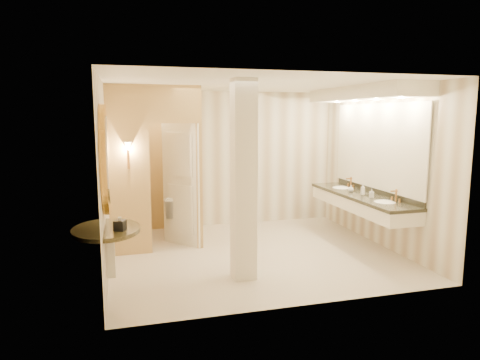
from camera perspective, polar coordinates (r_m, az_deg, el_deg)
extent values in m
plane|color=beige|center=(7.06, 1.92, -9.75)|extent=(4.50, 4.50, 0.00)
plane|color=white|center=(6.72, 2.04, 12.67)|extent=(4.50, 4.50, 0.00)
cube|color=#EDE5CD|center=(8.68, -1.92, 2.81)|extent=(4.50, 0.02, 2.70)
cube|color=#EDE5CD|center=(4.91, 8.89, -1.72)|extent=(4.50, 0.02, 2.70)
cube|color=#EDE5CD|center=(6.47, -17.43, 0.46)|extent=(0.02, 4.00, 2.70)
cube|color=#EDE5CD|center=(7.73, 18.14, 1.68)|extent=(0.02, 4.00, 2.70)
cube|color=#D6B570|center=(7.79, -6.38, 2.11)|extent=(0.10, 1.50, 2.70)
cube|color=#D6B570|center=(6.96, -14.61, 1.12)|extent=(0.65, 0.10, 2.70)
cube|color=#D6B570|center=(6.95, -8.87, 9.96)|extent=(0.80, 0.10, 0.60)
cube|color=white|center=(7.36, -7.83, -0.66)|extent=(0.57, 0.63, 2.10)
cylinder|color=#B5793A|center=(6.87, -14.66, 2.70)|extent=(0.03, 0.03, 0.30)
cone|color=white|center=(6.85, -14.73, 4.36)|extent=(0.14, 0.14, 0.14)
cube|color=white|center=(7.72, 15.78, -2.88)|extent=(0.60, 2.59, 0.24)
cube|color=black|center=(7.70, 15.82, -2.01)|extent=(0.64, 2.63, 0.05)
cube|color=black|center=(7.83, 17.60, -1.38)|extent=(0.03, 2.59, 0.10)
ellipsoid|color=white|center=(7.12, 18.71, -3.14)|extent=(0.40, 0.44, 0.15)
cylinder|color=#B5793A|center=(7.21, 20.08, -2.01)|extent=(0.03, 0.03, 0.22)
ellipsoid|color=white|center=(8.30, 13.33, -1.30)|extent=(0.40, 0.44, 0.15)
cylinder|color=#B5793A|center=(8.38, 14.56, -0.36)|extent=(0.03, 0.03, 0.22)
cube|color=white|center=(7.74, 17.83, 4.31)|extent=(0.03, 2.59, 1.40)
cube|color=white|center=(7.59, 16.36, 11.03)|extent=(0.75, 2.79, 0.22)
cylinder|color=black|center=(5.46, -17.41, -6.36)|extent=(1.01, 1.01, 0.05)
cube|color=white|center=(5.54, -16.85, -9.35)|extent=(0.10, 0.10, 0.60)
cylinder|color=#EDAF45|center=(5.31, -17.60, 2.56)|extent=(0.07, 1.01, 1.01)
cylinder|color=white|center=(5.30, -17.17, 2.58)|extent=(0.02, 0.81, 0.81)
cube|color=white|center=(5.74, 0.48, -0.14)|extent=(0.30, 0.30, 2.70)
cube|color=black|center=(5.27, -15.71, -5.84)|extent=(0.16, 0.16, 0.12)
imported|color=white|center=(7.94, -8.44, -4.76)|extent=(0.49, 0.81, 0.80)
imported|color=beige|center=(7.42, 17.14, -1.69)|extent=(0.08, 0.08, 0.14)
imported|color=silver|center=(7.85, 14.56, -1.10)|extent=(0.11, 0.11, 0.13)
imported|color=#C6B28C|center=(7.58, 16.06, -1.21)|extent=(0.08, 0.08, 0.20)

